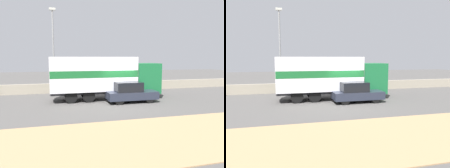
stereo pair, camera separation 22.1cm
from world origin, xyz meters
TOP-DOWN VIEW (x-y plane):
  - ground_plane at (0.00, 0.00)m, footprint 80.00×80.00m
  - dirt_shoulder_foreground at (0.00, -7.11)m, footprint 60.00×5.36m
  - stone_wall_backdrop at (0.00, 6.24)m, footprint 60.00×0.35m
  - street_lamp at (-4.89, 5.39)m, footprint 0.56×0.28m
  - box_truck at (-1.08, 1.87)m, footprint 8.90×2.44m
  - car_hatchback at (0.71, 0.26)m, footprint 3.85×1.73m

SIDE VIEW (x-z plane):
  - ground_plane at x=0.00m, z-range 0.00..0.00m
  - dirt_shoulder_foreground at x=0.00m, z-range 0.00..0.04m
  - stone_wall_backdrop at x=0.00m, z-range 0.00..0.92m
  - car_hatchback at x=0.71m, z-range -0.02..1.56m
  - box_truck at x=-1.08m, z-range 0.24..3.71m
  - street_lamp at x=-4.89m, z-range 0.56..8.37m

